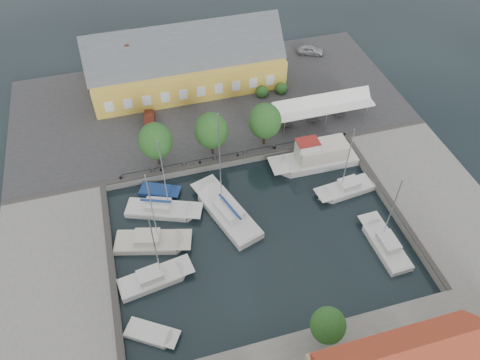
# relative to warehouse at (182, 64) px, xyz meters

# --- Properties ---
(ground) EXTENTS (140.00, 140.00, 0.00)m
(ground) POSITION_rel_warehouse_xyz_m (2.60, -28.36, -4.43)
(ground) COLOR black
(ground) RESTS_ON ground
(north_quay) EXTENTS (56.00, 26.00, 1.00)m
(north_quay) POSITION_rel_warehouse_xyz_m (2.60, -5.36, -3.93)
(north_quay) COLOR #2D2D30
(north_quay) RESTS_ON ground
(west_quay) EXTENTS (12.00, 24.00, 1.00)m
(west_quay) POSITION_rel_warehouse_xyz_m (-19.40, -30.36, -3.93)
(west_quay) COLOR slate
(west_quay) RESTS_ON ground
(east_quay) EXTENTS (12.00, 24.00, 1.00)m
(east_quay) POSITION_rel_warehouse_xyz_m (24.60, -30.36, -3.93)
(east_quay) COLOR slate
(east_quay) RESTS_ON ground
(quay_edge_fittings) EXTENTS (56.00, 24.72, 0.40)m
(quay_edge_fittings) POSITION_rel_warehouse_xyz_m (2.62, -23.61, -3.37)
(quay_edge_fittings) COLOR #383533
(quay_edge_fittings) RESTS_ON north_quay
(warehouse) EXTENTS (28.56, 14.00, 9.55)m
(warehouse) POSITION_rel_warehouse_xyz_m (0.00, 0.00, 0.00)
(warehouse) COLOR gold
(warehouse) RESTS_ON north_quay
(tent_canopy) EXTENTS (14.00, 4.00, 2.83)m
(tent_canopy) POSITION_rel_warehouse_xyz_m (16.60, -13.86, -0.74)
(tent_canopy) COLOR white
(tent_canopy) RESTS_ON north_quay
(quay_trees) EXTENTS (18.20, 4.20, 6.30)m
(quay_trees) POSITION_rel_warehouse_xyz_m (0.60, -16.36, 0.45)
(quay_trees) COLOR black
(quay_trees) RESTS_ON north_quay
(car_silver) EXTENTS (4.67, 3.32, 1.48)m
(car_silver) POSITION_rel_warehouse_xyz_m (21.73, 2.67, -2.69)
(car_silver) COLOR #9EA1A5
(car_silver) RESTS_ON north_quay
(car_red) EXTENTS (2.05, 4.22, 1.33)m
(car_red) POSITION_rel_warehouse_xyz_m (-6.40, -8.11, -2.76)
(car_red) COLOR #5F2115
(car_red) RESTS_ON north_quay
(center_sailboat) EXTENTS (6.55, 11.48, 14.97)m
(center_sailboat) POSITION_rel_warehouse_xyz_m (-0.02, -26.01, -4.07)
(center_sailboat) COLOR silver
(center_sailboat) RESTS_ON ground
(trawler) EXTENTS (11.73, 3.67, 5.00)m
(trawler) POSITION_rel_warehouse_xyz_m (13.33, -20.80, -3.41)
(trawler) COLOR silver
(trawler) RESTS_ON ground
(east_boat_a) EXTENTS (7.73, 3.30, 10.76)m
(east_boat_a) POSITION_rel_warehouse_xyz_m (15.00, -26.32, -4.17)
(east_boat_a) COLOR silver
(east_boat_a) RESTS_ON ground
(east_boat_c) EXTENTS (2.84, 8.32, 10.53)m
(east_boat_c) POSITION_rel_warehouse_xyz_m (15.69, -35.13, -4.17)
(east_boat_c) COLOR silver
(east_boat_c) RESTS_ON ground
(west_boat_a) EXTENTS (9.28, 5.61, 11.95)m
(west_boat_a) POSITION_rel_warehouse_xyz_m (-7.30, -23.50, -4.16)
(west_boat_a) COLOR silver
(west_boat_a) RESTS_ON ground
(west_boat_b) EXTENTS (8.91, 4.99, 11.64)m
(west_boat_b) POSITION_rel_warehouse_xyz_m (-9.20, -27.78, -4.17)
(west_boat_b) COLOR beige
(west_boat_b) RESTS_ON ground
(west_boat_c) EXTENTS (8.18, 3.71, 10.77)m
(west_boat_c) POSITION_rel_warehouse_xyz_m (-9.58, -32.55, -4.17)
(west_boat_c) COLOR silver
(west_boat_c) RESTS_ON ground
(launch_sw) EXTENTS (5.47, 4.46, 0.98)m
(launch_sw) POSITION_rel_warehouse_xyz_m (-10.76, -38.42, -4.34)
(launch_sw) COLOR silver
(launch_sw) RESTS_ON ground
(launch_nw) EXTENTS (5.33, 3.87, 0.88)m
(launch_nw) POSITION_rel_warehouse_xyz_m (-7.13, -20.26, -4.34)
(launch_nw) COLOR navy
(launch_nw) RESTS_ON ground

